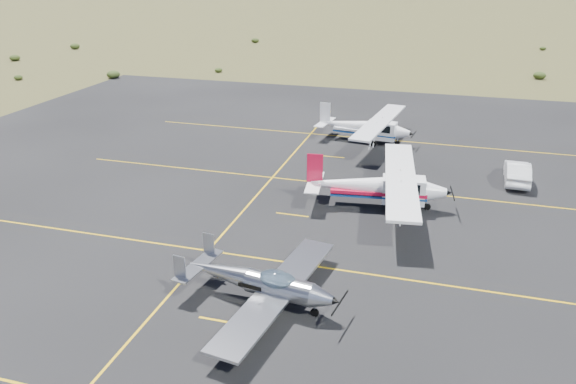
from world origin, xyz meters
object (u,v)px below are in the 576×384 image
at_px(sedan, 517,172).
at_px(aircraft_cessna, 379,185).
at_px(aircraft_plain, 366,126).
at_px(aircraft_low_wing, 262,283).

bearing_deg(sedan, aircraft_cessna, 40.09).
relative_size(aircraft_cessna, aircraft_plain, 1.09).
distance_m(aircraft_low_wing, aircraft_cessna, 12.28).
bearing_deg(sedan, aircraft_plain, -27.43).
height_order(aircraft_low_wing, sedan, aircraft_low_wing).
bearing_deg(aircraft_plain, sedan, -21.57).
bearing_deg(aircraft_low_wing, sedan, 65.65).
height_order(aircraft_cessna, aircraft_plain, aircraft_cessna).
bearing_deg(aircraft_low_wing, aircraft_plain, 96.99).
distance_m(aircraft_low_wing, sedan, 22.02).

